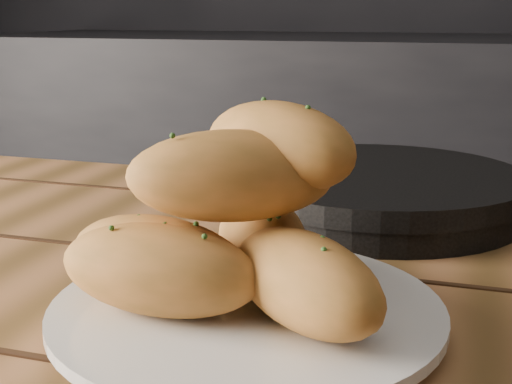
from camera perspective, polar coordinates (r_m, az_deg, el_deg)
plate at (r=0.49m, az=-0.72°, el=-9.80°), size 0.26×0.26×0.02m
bread_rolls at (r=0.47m, az=-2.04°, el=-3.00°), size 0.25×0.21×0.13m
skillet at (r=0.76m, az=9.80°, el=0.07°), size 0.44×0.31×0.05m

